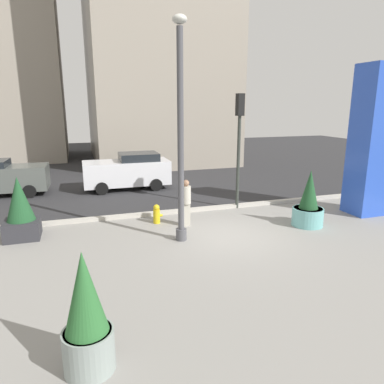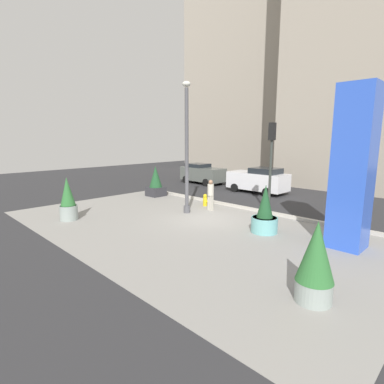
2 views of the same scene
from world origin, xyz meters
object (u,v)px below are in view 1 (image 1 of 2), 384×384
object	(u,v)px
fire_hydrant	(157,214)
traffic_light_far_side	(239,133)
potted_plant_curbside	(86,318)
potted_plant_near_left	(308,205)
art_pillar_blue	(371,142)
pedestrian_on_sidewalk	(186,200)
lamp_post	(181,138)
car_curb_east	(128,171)
potted_plant_mid_plaza	(20,211)
car_curb_west	(1,177)

from	to	relation	value
fire_hydrant	traffic_light_far_side	bearing A→B (deg)	13.87
potted_plant_curbside	fire_hydrant	distance (m)	7.75
potted_plant_near_left	traffic_light_far_side	world-z (taller)	traffic_light_far_side
fire_hydrant	art_pillar_blue	bearing A→B (deg)	-9.24
potted_plant_near_left	traffic_light_far_side	bearing A→B (deg)	117.36
traffic_light_far_side	pedestrian_on_sidewalk	distance (m)	3.96
potted_plant_curbside	pedestrian_on_sidewalk	size ratio (longest dim) A/B	1.23
lamp_post	car_curb_east	distance (m)	8.51
potted_plant_curbside	potted_plant_mid_plaza	world-z (taller)	potted_plant_curbside
lamp_post	pedestrian_on_sidewalk	size ratio (longest dim) A/B	3.95
potted_plant_curbside	potted_plant_mid_plaza	bearing A→B (deg)	105.08
potted_plant_mid_plaza	potted_plant_near_left	bearing A→B (deg)	-10.80
pedestrian_on_sidewalk	traffic_light_far_side	bearing A→B (deg)	29.07
car_curb_east	car_curb_west	xyz separation A→B (m)	(-6.23, 0.50, -0.05)
car_curb_east	fire_hydrant	bearing A→B (deg)	-88.17
potted_plant_curbside	car_curb_east	bearing A→B (deg)	79.13
potted_plant_near_left	car_curb_east	xyz separation A→B (m)	(-5.54, 8.18, 0.16)
art_pillar_blue	traffic_light_far_side	xyz separation A→B (m)	(-4.71, 2.33, 0.27)
car_curb_west	pedestrian_on_sidewalk	distance (m)	10.41
car_curb_east	potted_plant_curbside	bearing A→B (deg)	-100.87
pedestrian_on_sidewalk	potted_plant_curbside	bearing A→B (deg)	-119.69
potted_plant_curbside	potted_plant_mid_plaza	size ratio (longest dim) A/B	1.02
fire_hydrant	car_curb_west	world-z (taller)	car_curb_west
lamp_post	pedestrian_on_sidewalk	bearing A→B (deg)	66.45
fire_hydrant	pedestrian_on_sidewalk	distance (m)	1.32
car_curb_east	potted_plant_near_left	bearing A→B (deg)	-55.91
traffic_light_far_side	car_curb_east	xyz separation A→B (m)	(-4.01, 5.23, -2.30)
pedestrian_on_sidewalk	car_curb_east	bearing A→B (deg)	99.87
car_curb_west	potted_plant_mid_plaza	bearing A→B (deg)	-75.52
traffic_light_far_side	pedestrian_on_sidewalk	size ratio (longest dim) A/B	2.76
potted_plant_curbside	pedestrian_on_sidewalk	distance (m)	7.57
potted_plant_mid_plaza	car_curb_west	world-z (taller)	potted_plant_mid_plaza
lamp_post	art_pillar_blue	world-z (taller)	lamp_post
lamp_post	potted_plant_mid_plaza	world-z (taller)	lamp_post
art_pillar_blue	potted_plant_mid_plaza	world-z (taller)	art_pillar_blue
lamp_post	car_curb_west	world-z (taller)	lamp_post
potted_plant_near_left	pedestrian_on_sidewalk	distance (m)	4.57
fire_hydrant	traffic_light_far_side	xyz separation A→B (m)	(3.81, 0.94, 2.90)
potted_plant_mid_plaza	car_curb_east	distance (m)	7.71
traffic_light_far_side	car_curb_east	distance (m)	6.98
car_curb_west	car_curb_east	bearing A→B (deg)	-4.61
art_pillar_blue	potted_plant_near_left	bearing A→B (deg)	-168.88
art_pillar_blue	traffic_light_far_side	bearing A→B (deg)	153.69
potted_plant_mid_plaza	car_curb_west	xyz separation A→B (m)	(-1.75, 6.77, -0.04)
potted_plant_curbside	traffic_light_far_side	size ratio (longest dim) A/B	0.45
art_pillar_blue	potted_plant_near_left	world-z (taller)	art_pillar_blue
potted_plant_near_left	traffic_light_far_side	xyz separation A→B (m)	(-1.53, 2.95, 2.46)
fire_hydrant	potted_plant_near_left	bearing A→B (deg)	-20.62
potted_plant_mid_plaza	car_curb_east	xyz separation A→B (m)	(4.48, 6.27, 0.01)
lamp_post	traffic_light_far_side	world-z (taller)	lamp_post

